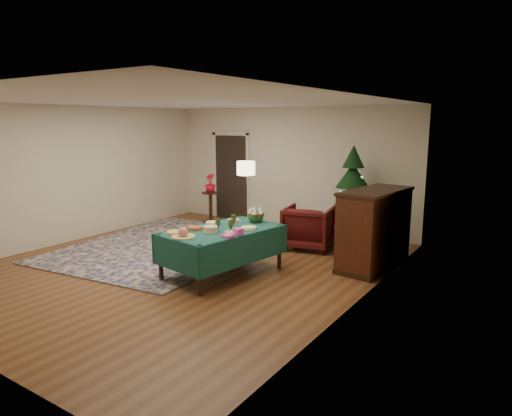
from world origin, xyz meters
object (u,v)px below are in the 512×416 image
Objects in this scene: floor_lamp at (246,173)px; piano at (374,230)px; gift_box at (238,232)px; buffet_table at (222,238)px; armchair at (308,225)px; side_table at (211,208)px; christmas_tree at (352,200)px; potted_plant at (210,187)px.

piano is (2.99, -0.64, -0.70)m from floor_lamp.
floor_lamp is (-1.55, 2.45, 0.55)m from gift_box.
armchair is at bearing 78.32° from buffet_table.
gift_box is 4.19m from side_table.
gift_box is 0.16× the size of side_table.
gift_box is 2.32m from piano.
christmas_tree is (0.53, 0.80, 0.43)m from armchair.
piano is (4.37, -1.16, 0.28)m from side_table.
armchair is at bearing -13.39° from side_table.
armchair is 2.04× the size of potted_plant.
piano is (1.44, 1.81, -0.14)m from gift_box.
potted_plant is 3.48m from christmas_tree.
potted_plant is at bearing 134.70° from gift_box.
buffet_table is at bearing -138.37° from piano.
armchair reaches higher than gift_box.
floor_lamp is at bearing -20.38° from side_table.
armchair is 1.81m from floor_lamp.
piano is at bearing 41.63° from buffet_table.
christmas_tree is (0.55, 3.06, 0.09)m from gift_box.
buffet_table is 2.67m from floor_lamp.
side_table is (-2.93, 2.96, -0.42)m from gift_box.
gift_box is at bearing -45.30° from potted_plant.
buffet_table is 4.66× the size of potted_plant.
christmas_tree is at bearing -135.84° from armchair.
piano reaches higher than potted_plant.
gift_box is at bearing -100.17° from christmas_tree.
floor_lamp is at bearing 122.32° from gift_box.
potted_plant is at bearing 0.00° from side_table.
christmas_tree is (2.10, 0.61, -0.46)m from floor_lamp.
potted_plant is at bearing 159.62° from floor_lamp.
christmas_tree is (3.48, 0.10, 0.51)m from side_table.
floor_lamp is at bearing 116.26° from buffet_table.
gift_box is (0.42, -0.15, 0.19)m from buffet_table.
christmas_tree is at bearing 1.63° from side_table.
side_table is at bearing 159.62° from floor_lamp.
christmas_tree is 1.23× the size of piano.
floor_lamp is at bearing 167.89° from piano.
christmas_tree is 1.56m from piano.
piano is (1.86, 1.65, 0.05)m from buffet_table.
buffet_table is 1.29× the size of floor_lamp.
gift_box is 0.13× the size of armchair.
potted_plant is (0.00, 0.00, 0.50)m from side_table.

